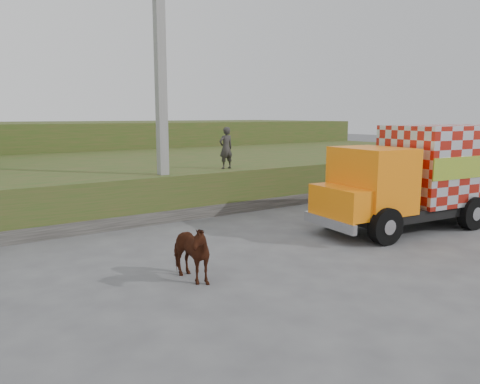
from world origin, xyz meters
TOP-DOWN VIEW (x-y plane):
  - ground at (0.00, 0.00)m, footprint 120.00×120.00m
  - embankment at (0.00, 10.00)m, footprint 40.00×12.00m
  - embankment_far at (0.00, 22.00)m, footprint 40.00×12.00m
  - retaining_strip at (-2.00, 4.20)m, footprint 16.00×0.50m
  - utility_pole at (-1.00, 4.60)m, footprint 1.20×0.30m
  - cargo_truck at (5.46, -0.86)m, footprint 7.19×3.05m
  - cow at (-3.14, -1.10)m, footprint 0.80×1.54m
  - pedestrian at (1.66, 4.91)m, footprint 0.56×0.38m

SIDE VIEW (x-z plane):
  - ground at x=0.00m, z-range 0.00..0.00m
  - retaining_strip at x=-2.00m, z-range 0.00..0.40m
  - cow at x=-3.14m, z-range 0.00..1.25m
  - embankment at x=0.00m, z-range 0.00..1.50m
  - embankment_far at x=0.00m, z-range 0.00..3.00m
  - cargo_truck at x=5.46m, z-range 0.05..3.17m
  - pedestrian at x=1.66m, z-range 1.50..3.02m
  - utility_pole at x=-1.00m, z-range 0.08..8.07m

